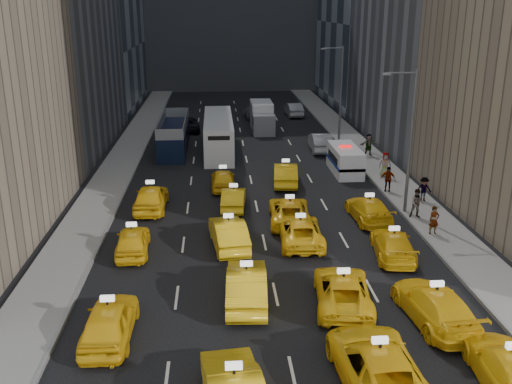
# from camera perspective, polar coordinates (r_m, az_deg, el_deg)

# --- Properties ---
(ground) EXTENTS (160.00, 160.00, 0.00)m
(ground) POSITION_cam_1_polar(r_m,az_deg,el_deg) (24.82, 2.44, -12.34)
(ground) COLOR black
(ground) RESTS_ON ground
(sidewalk_west) EXTENTS (3.00, 90.00, 0.15)m
(sidewalk_west) POSITION_cam_1_polar(r_m,az_deg,el_deg) (48.55, -13.39, 2.77)
(sidewalk_west) COLOR gray
(sidewalk_west) RESTS_ON ground
(sidewalk_east) EXTENTS (3.00, 90.00, 0.15)m
(sidewalk_east) POSITION_cam_1_polar(r_m,az_deg,el_deg) (49.64, 11.31, 3.25)
(sidewalk_east) COLOR gray
(sidewalk_east) RESTS_ON ground
(curb_west) EXTENTS (0.15, 90.00, 0.18)m
(curb_west) POSITION_cam_1_polar(r_m,az_deg,el_deg) (48.33, -11.69, 2.83)
(curb_west) COLOR slate
(curb_west) RESTS_ON ground
(curb_east) EXTENTS (0.15, 90.00, 0.18)m
(curb_east) POSITION_cam_1_polar(r_m,az_deg,el_deg) (49.28, 9.68, 3.25)
(curb_east) COLOR slate
(curb_east) RESTS_ON ground
(streetlight_near) EXTENTS (2.15, 0.22, 9.00)m
(streetlight_near) POSITION_cam_1_polar(r_m,az_deg,el_deg) (36.07, 15.06, 5.29)
(streetlight_near) COLOR #595B60
(streetlight_near) RESTS_ON ground
(streetlight_far) EXTENTS (2.15, 0.22, 9.00)m
(streetlight_far) POSITION_cam_1_polar(r_m,az_deg,el_deg) (55.04, 8.38, 10.02)
(streetlight_far) COLOR #595B60
(streetlight_far) RESTS_ON ground
(taxi_2) EXTENTS (2.91, 5.94, 1.62)m
(taxi_2) POSITION_cam_1_polar(r_m,az_deg,el_deg) (20.89, 12.10, -16.67)
(taxi_2) COLOR yellow
(taxi_2) RESTS_ON ground
(taxi_3) EXTENTS (2.57, 5.33, 1.50)m
(taxi_3) POSITION_cam_1_polar(r_m,az_deg,el_deg) (22.17, 24.08, -15.95)
(taxi_3) COLOR yellow
(taxi_3) RESTS_ON ground
(taxi_4) EXTENTS (1.92, 4.64, 1.57)m
(taxi_4) POSITION_cam_1_polar(r_m,az_deg,el_deg) (23.67, -14.45, -12.41)
(taxi_4) COLOR yellow
(taxi_4) RESTS_ON ground
(taxi_5) EXTENTS (2.00, 5.07, 1.64)m
(taxi_5) POSITION_cam_1_polar(r_m,az_deg,el_deg) (25.54, -0.95, -9.28)
(taxi_5) COLOR yellow
(taxi_5) RESTS_ON ground
(taxi_6) EXTENTS (2.94, 5.33, 1.41)m
(taxi_6) POSITION_cam_1_polar(r_m,az_deg,el_deg) (25.66, 8.65, -9.66)
(taxi_6) COLOR yellow
(taxi_6) RESTS_ON ground
(taxi_7) EXTENTS (2.62, 5.47, 1.54)m
(taxi_7) POSITION_cam_1_polar(r_m,az_deg,el_deg) (25.20, 17.45, -10.74)
(taxi_7) COLOR yellow
(taxi_7) RESTS_ON ground
(taxi_8) EXTENTS (1.91, 4.28, 1.43)m
(taxi_8) POSITION_cam_1_polar(r_m,az_deg,el_deg) (30.99, -12.24, -4.79)
(taxi_8) COLOR yellow
(taxi_8) RESTS_ON ground
(taxi_9) EXTENTS (2.28, 5.01, 1.59)m
(taxi_9) POSITION_cam_1_polar(r_m,az_deg,el_deg) (31.09, -2.76, -4.13)
(taxi_9) COLOR yellow
(taxi_9) RESTS_ON ground
(taxi_10) EXTENTS (2.51, 5.12, 1.40)m
(taxi_10) POSITION_cam_1_polar(r_m,az_deg,el_deg) (31.70, 4.44, -3.90)
(taxi_10) COLOR yellow
(taxi_10) RESTS_ON ground
(taxi_11) EXTENTS (2.50, 4.94, 1.38)m
(taxi_11) POSITION_cam_1_polar(r_m,az_deg,el_deg) (30.76, 13.54, -5.12)
(taxi_11) COLOR yellow
(taxi_11) RESTS_ON ground
(taxi_12) EXTENTS (2.06, 4.92, 1.66)m
(taxi_12) POSITION_cam_1_polar(r_m,az_deg,el_deg) (37.19, -10.46, -0.55)
(taxi_12) COLOR yellow
(taxi_12) RESTS_ON ground
(taxi_13) EXTENTS (1.79, 4.24, 1.36)m
(taxi_13) POSITION_cam_1_polar(r_m,az_deg,el_deg) (36.90, -2.25, -0.65)
(taxi_13) COLOR yellow
(taxi_13) RESTS_ON ground
(taxi_14) EXTENTS (2.71, 5.30, 1.43)m
(taxi_14) POSITION_cam_1_polar(r_m,az_deg,el_deg) (34.58, 3.38, -1.92)
(taxi_14) COLOR yellow
(taxi_14) RESTS_ON ground
(taxi_15) EXTENTS (2.22, 5.00, 1.43)m
(taxi_15) POSITION_cam_1_polar(r_m,az_deg,el_deg) (35.51, 11.21, -1.71)
(taxi_15) COLOR yellow
(taxi_15) RESTS_ON ground
(taxi_16) EXTENTS (1.70, 4.19, 1.43)m
(taxi_16) POSITION_cam_1_polar(r_m,az_deg,el_deg) (40.90, -3.31, 1.29)
(taxi_16) COLOR yellow
(taxi_16) RESTS_ON ground
(taxi_17) EXTENTS (2.18, 4.99, 1.59)m
(taxi_17) POSITION_cam_1_polar(r_m,az_deg,el_deg) (41.89, 2.97, 1.83)
(taxi_17) COLOR yellow
(taxi_17) RESTS_ON ground
(nypd_van) EXTENTS (2.59, 5.35, 2.21)m
(nypd_van) POSITION_cam_1_polar(r_m,az_deg,el_deg) (45.26, 8.89, 3.15)
(nypd_van) COLOR white
(nypd_van) RESTS_ON ground
(double_decker) EXTENTS (3.27, 10.34, 2.96)m
(double_decker) POSITION_cam_1_polar(r_m,az_deg,el_deg) (52.26, -8.21, 5.73)
(double_decker) COLOR black
(double_decker) RESTS_ON ground
(city_bus) EXTENTS (3.92, 12.12, 3.07)m
(city_bus) POSITION_cam_1_polar(r_m,az_deg,el_deg) (51.52, -3.78, 5.77)
(city_bus) COLOR silver
(city_bus) RESTS_ON ground
(box_truck) EXTENTS (2.20, 6.36, 2.90)m
(box_truck) POSITION_cam_1_polar(r_m,az_deg,el_deg) (60.05, 0.61, 7.50)
(box_truck) COLOR silver
(box_truck) RESTS_ON ground
(misc_car_0) EXTENTS (1.91, 5.02, 1.63)m
(misc_car_0) POSITION_cam_1_polar(r_m,az_deg,el_deg) (51.90, 6.46, 4.99)
(misc_car_0) COLOR #999BA0
(misc_car_0) RESTS_ON ground
(misc_car_1) EXTENTS (2.96, 5.41, 1.44)m
(misc_car_1) POSITION_cam_1_polar(r_m,az_deg,el_deg) (60.53, -6.94, 6.78)
(misc_car_1) COLOR black
(misc_car_1) RESTS_ON ground
(misc_car_2) EXTENTS (2.28, 4.86, 1.37)m
(misc_car_2) POSITION_cam_1_polar(r_m,az_deg,el_deg) (67.12, -0.33, 8.01)
(misc_car_2) COLOR slate
(misc_car_2) RESTS_ON ground
(misc_car_3) EXTENTS (2.22, 4.33, 1.41)m
(misc_car_3) POSITION_cam_1_polar(r_m,az_deg,el_deg) (65.87, -4.23, 7.78)
(misc_car_3) COLOR black
(misc_car_3) RESTS_ON ground
(misc_car_4) EXTENTS (1.86, 4.85, 1.58)m
(misc_car_4) POSITION_cam_1_polar(r_m,az_deg,el_deg) (68.36, 3.79, 8.25)
(misc_car_4) COLOR #999BA1
(misc_car_4) RESTS_ON ground
(pedestrian_0) EXTENTS (0.64, 0.46, 1.65)m
(pedestrian_0) POSITION_cam_1_polar(r_m,az_deg,el_deg) (33.92, 17.37, -2.72)
(pedestrian_0) COLOR gray
(pedestrian_0) RESTS_ON sidewalk_east
(pedestrian_1) EXTENTS (0.96, 0.65, 1.81)m
(pedestrian_1) POSITION_cam_1_polar(r_m,az_deg,el_deg) (36.20, 15.83, -1.11)
(pedestrian_1) COLOR gray
(pedestrian_1) RESTS_ON sidewalk_east
(pedestrian_2) EXTENTS (1.08, 0.46, 1.66)m
(pedestrian_2) POSITION_cam_1_polar(r_m,az_deg,el_deg) (39.33, 16.44, 0.26)
(pedestrian_2) COLOR gray
(pedestrian_2) RESTS_ON sidewalk_east
(pedestrian_3) EXTENTS (1.14, 0.82, 1.78)m
(pedestrian_3) POSITION_cam_1_polar(r_m,az_deg,el_deg) (40.83, 13.05, 1.28)
(pedestrian_3) COLOR gray
(pedestrian_3) RESTS_ON sidewalk_east
(pedestrian_4) EXTENTS (1.03, 0.74, 1.90)m
(pedestrian_4) POSITION_cam_1_polar(r_m,az_deg,el_deg) (44.22, 12.79, 2.68)
(pedestrian_4) COLOR gray
(pedestrian_4) RESTS_ON sidewalk_east
(pedestrian_5) EXTENTS (1.79, 0.69, 1.89)m
(pedestrian_5) POSITION_cam_1_polar(r_m,az_deg,el_deg) (50.32, 11.21, 4.66)
(pedestrian_5) COLOR gray
(pedestrian_5) RESTS_ON sidewalk_east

